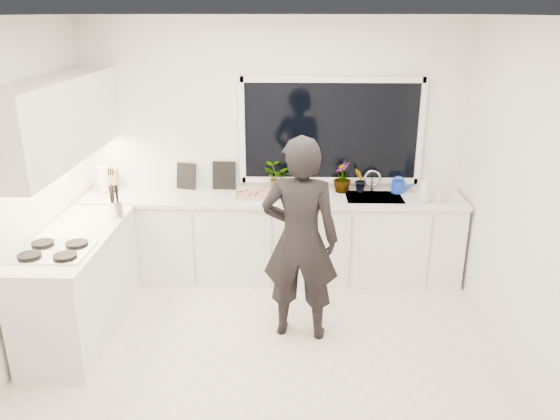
{
  "coord_description": "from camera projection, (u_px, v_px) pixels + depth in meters",
  "views": [
    {
      "loc": [
        0.22,
        -3.92,
        2.73
      ],
      "look_at": [
        0.1,
        0.4,
        1.15
      ],
      "focal_mm": 35.0,
      "sensor_mm": 36.0,
      "label": 1
    }
  ],
  "objects": [
    {
      "name": "floor",
      "position": [
        267.0,
        354.0,
        4.62
      ],
      "size": [
        4.0,
        3.5,
        0.02
      ],
      "primitive_type": "cube",
      "color": "beige",
      "rests_on": "ground"
    },
    {
      "name": "wall_back",
      "position": [
        274.0,
        149.0,
        5.81
      ],
      "size": [
        4.0,
        0.02,
        2.7
      ],
      "primitive_type": "cube",
      "color": "white",
      "rests_on": "ground"
    },
    {
      "name": "wall_left",
      "position": [
        5.0,
        201.0,
        4.21
      ],
      "size": [
        0.02,
        3.5,
        2.7
      ],
      "primitive_type": "cube",
      "color": "white",
      "rests_on": "ground"
    },
    {
      "name": "wall_right",
      "position": [
        531.0,
        206.0,
        4.1
      ],
      "size": [
        0.02,
        3.5,
        2.7
      ],
      "primitive_type": "cube",
      "color": "white",
      "rests_on": "ground"
    },
    {
      "name": "ceiling",
      "position": [
        263.0,
        14.0,
        3.69
      ],
      "size": [
        4.0,
        3.5,
        0.02
      ],
      "primitive_type": "cube",
      "color": "white",
      "rests_on": "wall_back"
    },
    {
      "name": "window",
      "position": [
        331.0,
        131.0,
        5.69
      ],
      "size": [
        1.8,
        0.02,
        1.0
      ],
      "primitive_type": "cube",
      "color": "black",
      "rests_on": "wall_back"
    },
    {
      "name": "base_cabinets_back",
      "position": [
        273.0,
        239.0,
        5.83
      ],
      "size": [
        3.92,
        0.58,
        0.88
      ],
      "primitive_type": "cube",
      "color": "white",
      "rests_on": "floor"
    },
    {
      "name": "base_cabinets_left",
      "position": [
        80.0,
        285.0,
        4.84
      ],
      "size": [
        0.58,
        1.6,
        0.88
      ],
      "primitive_type": "cube",
      "color": "white",
      "rests_on": "floor"
    },
    {
      "name": "countertop_back",
      "position": [
        273.0,
        198.0,
        5.66
      ],
      "size": [
        3.94,
        0.62,
        0.04
      ],
      "primitive_type": "cube",
      "color": "silver",
      "rests_on": "base_cabinets_back"
    },
    {
      "name": "countertop_left",
      "position": [
        74.0,
        237.0,
        4.68
      ],
      "size": [
        0.62,
        1.6,
        0.04
      ],
      "primitive_type": "cube",
      "color": "silver",
      "rests_on": "base_cabinets_left"
    },
    {
      "name": "upper_cabinets",
      "position": [
        61.0,
        120.0,
        4.69
      ],
      "size": [
        0.34,
        2.1,
        0.7
      ],
      "primitive_type": "cube",
      "color": "white",
      "rests_on": "wall_left"
    },
    {
      "name": "sink",
      "position": [
        374.0,
        202.0,
        5.66
      ],
      "size": [
        0.58,
        0.42,
        0.14
      ],
      "primitive_type": "cube",
      "color": "silver",
      "rests_on": "countertop_back"
    },
    {
      "name": "faucet",
      "position": [
        372.0,
        181.0,
        5.79
      ],
      "size": [
        0.03,
        0.03,
        0.22
      ],
      "primitive_type": "cylinder",
      "color": "silver",
      "rests_on": "countertop_back"
    },
    {
      "name": "stovetop",
      "position": [
        54.0,
        250.0,
        4.34
      ],
      "size": [
        0.56,
        0.48,
        0.03
      ],
      "primitive_type": "cube",
      "color": "black",
      "rests_on": "countertop_left"
    },
    {
      "name": "person",
      "position": [
        300.0,
        240.0,
        4.62
      ],
      "size": [
        0.71,
        0.51,
        1.81
      ],
      "primitive_type": "imported",
      "rotation": [
        0.0,
        0.0,
        3.01
      ],
      "color": "black",
      "rests_on": "floor"
    },
    {
      "name": "pizza_tray",
      "position": [
        256.0,
        196.0,
        5.64
      ],
      "size": [
        0.42,
        0.32,
        0.03
      ],
      "primitive_type": "cube",
      "rotation": [
        0.0,
        0.0,
        0.05
      ],
      "color": "silver",
      "rests_on": "countertop_back"
    },
    {
      "name": "pizza",
      "position": [
        256.0,
        194.0,
        5.63
      ],
      "size": [
        0.39,
        0.29,
        0.01
      ],
      "primitive_type": "cube",
      "rotation": [
        0.0,
        0.0,
        0.05
      ],
      "color": "red",
      "rests_on": "pizza_tray"
    },
    {
      "name": "watering_can",
      "position": [
        398.0,
        187.0,
        5.76
      ],
      "size": [
        0.15,
        0.15,
        0.13
      ],
      "primitive_type": "cylinder",
      "rotation": [
        0.0,
        0.0,
        0.05
      ],
      "color": "#1336B9",
      "rests_on": "countertop_back"
    },
    {
      "name": "paper_towel_roll",
      "position": [
        104.0,
        180.0,
        5.76
      ],
      "size": [
        0.13,
        0.13,
        0.26
      ],
      "primitive_type": "cylinder",
      "rotation": [
        0.0,
        0.0,
        0.22
      ],
      "color": "silver",
      "rests_on": "countertop_back"
    },
    {
      "name": "knife_block",
      "position": [
        112.0,
        181.0,
        5.8
      ],
      "size": [
        0.13,
        0.1,
        0.22
      ],
      "primitive_type": "cube",
      "rotation": [
        0.0,
        0.0,
        -0.0
      ],
      "color": "#946845",
      "rests_on": "countertop_back"
    },
    {
      "name": "utensil_crock",
      "position": [
        116.0,
        209.0,
        5.06
      ],
      "size": [
        0.16,
        0.16,
        0.16
      ],
      "primitive_type": "cylinder",
      "rotation": [
        0.0,
        0.0,
        -0.26
      ],
      "color": "#BCBDC1",
      "rests_on": "countertop_left"
    },
    {
      "name": "picture_frame_large",
      "position": [
        186.0,
        176.0,
        5.87
      ],
      "size": [
        0.22,
        0.08,
        0.28
      ],
      "primitive_type": "cube",
      "rotation": [
        0.0,
        0.0,
        -0.28
      ],
      "color": "black",
      "rests_on": "countertop_back"
    },
    {
      "name": "picture_frame_small",
      "position": [
        224.0,
        175.0,
        5.85
      ],
      "size": [
        0.25,
        0.03,
        0.3
      ],
      "primitive_type": "cube",
      "rotation": [
        0.0,
        0.0,
        -0.04
      ],
      "color": "black",
      "rests_on": "countertop_back"
    },
    {
      "name": "herb_plants",
      "position": [
        307.0,
        178.0,
        5.75
      ],
      "size": [
        1.1,
        0.26,
        0.34
      ],
      "color": "#26662D",
      "rests_on": "countertop_back"
    },
    {
      "name": "soap_bottles",
      "position": [
        429.0,
        189.0,
        5.44
      ],
      "size": [
        0.27,
        0.12,
        0.3
      ],
      "color": "#D8BF66",
      "rests_on": "countertop_back"
    }
  ]
}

